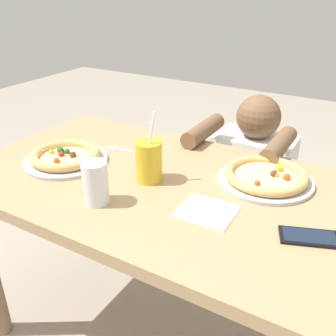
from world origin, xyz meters
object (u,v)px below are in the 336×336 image
Objects in this scene: pizza_near at (65,157)px; pizza_far at (266,177)px; fork at (128,151)px; water_cup_clear at (96,182)px; cell_phone at (309,237)px; drink_cup_colored at (149,161)px; diner_seated at (250,192)px.

pizza_far is (0.68, 0.22, -0.00)m from pizza_near.
pizza_far reaches higher than fork.
pizza_near is at bearing 150.37° from water_cup_clear.
drink_cup_colored is at bearing 173.39° from cell_phone.
pizza_far reaches higher than cell_phone.
water_cup_clear is 0.65× the size of fork.
pizza_far is 1.87× the size of cell_phone.
pizza_far is at bearing 2.88° from fork.
pizza_near is 0.97× the size of pizza_far.
drink_cup_colored is at bearing -103.34° from diner_seated.
pizza_near is 0.34× the size of diner_seated.
diner_seated reaches higher than pizza_far.
cell_phone is at bearing -51.67° from pizza_far.
pizza_near is at bearing -125.75° from diner_seated.
fork is at bearing 163.52° from cell_phone.
cell_phone is 0.87m from diner_seated.
diner_seated is at bearing 111.94° from pizza_far.
pizza_near reaches higher than fork.
drink_cup_colored is at bearing 73.80° from water_cup_clear.
pizza_far is 0.31m from cell_phone.
diner_seated reaches higher than pizza_near.
pizza_far is 0.61m from diner_seated.
fork is at bearing 54.07° from pizza_near.
fork is (0.14, 0.19, -0.02)m from pizza_near.
diner_seated is (0.49, 0.69, -0.35)m from pizza_near.
pizza_near is at bearing -125.93° from fork.
pizza_near is 0.87m from cell_phone.
water_cup_clear is 0.79× the size of cell_phone.
pizza_near is 0.24m from fork.
drink_cup_colored reaches higher than fork.
pizza_far is 2.37× the size of water_cup_clear.
cell_phone is at bearing -6.61° from drink_cup_colored.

